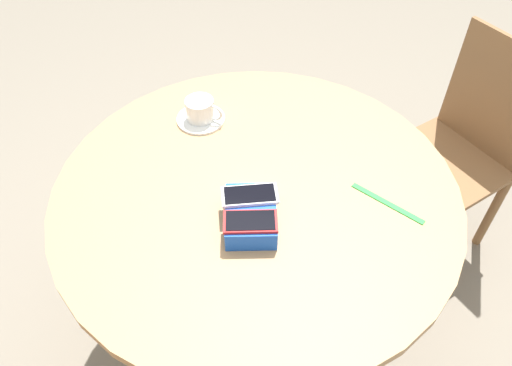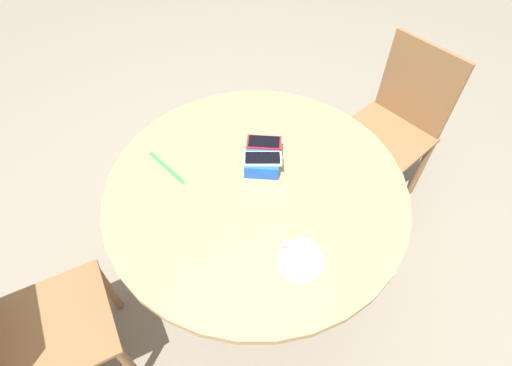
{
  "view_description": "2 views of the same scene",
  "coord_description": "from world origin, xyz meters",
  "views": [
    {
      "loc": [
        -0.91,
        -0.17,
        1.79
      ],
      "look_at": [
        0.0,
        0.0,
        0.81
      ],
      "focal_mm": 35.0,
      "sensor_mm": 36.0,
      "label": 1
    },
    {
      "loc": [
        0.87,
        0.26,
        1.94
      ],
      "look_at": [
        0.0,
        0.0,
        0.81
      ],
      "focal_mm": 28.0,
      "sensor_mm": 36.0,
      "label": 2
    }
  ],
  "objects": [
    {
      "name": "coffee_cup",
      "position": [
        0.25,
        0.22,
        0.83
      ],
      "size": [
        0.09,
        0.12,
        0.07
      ],
      "color": "white",
      "rests_on": "saucer"
    },
    {
      "name": "saucer",
      "position": [
        0.25,
        0.22,
        0.79
      ],
      "size": [
        0.15,
        0.15,
        0.01
      ],
      "primitive_type": "cylinder",
      "color": "white",
      "rests_on": "round_table"
    },
    {
      "name": "phone_white",
      "position": [
        -0.08,
        0.0,
        0.85
      ],
      "size": [
        0.11,
        0.16,
        0.01
      ],
      "color": "silver",
      "rests_on": "phone_box"
    },
    {
      "name": "lanyard_strap",
      "position": [
        0.01,
        -0.35,
        0.79
      ],
      "size": [
        0.12,
        0.19,
        0.0
      ],
      "primitive_type": "cube",
      "rotation": [
        0.0,
        0.0,
        1.07
      ],
      "color": "green",
      "rests_on": "round_table"
    },
    {
      "name": "chair_near_window",
      "position": [
        -0.83,
        0.51,
        0.47
      ],
      "size": [
        0.59,
        0.59,
        0.91
      ],
      "color": "brown",
      "rests_on": "ground_plane"
    },
    {
      "name": "ground_plane",
      "position": [
        0.0,
        0.0,
        0.0
      ],
      "size": [
        8.0,
        8.0,
        0.0
      ],
      "primitive_type": "plane",
      "color": "gray"
    },
    {
      "name": "chair_far_side",
      "position": [
        0.64,
        -0.67,
        0.46
      ],
      "size": [
        0.59,
        0.59,
        0.9
      ],
      "color": "brown",
      "rests_on": "ground_plane"
    },
    {
      "name": "round_table",
      "position": [
        0.0,
        0.0,
        0.7
      ],
      "size": [
        1.11,
        1.11,
        0.79
      ],
      "color": "#2D2D2D",
      "rests_on": "ground_plane"
    },
    {
      "name": "phone_box",
      "position": [
        -0.12,
        -0.01,
        0.82
      ],
      "size": [
        0.2,
        0.16,
        0.06
      ],
      "color": "blue",
      "rests_on": "round_table"
    },
    {
      "name": "phone_red",
      "position": [
        -0.17,
        -0.02,
        0.85
      ],
      "size": [
        0.1,
        0.14,
        0.01
      ],
      "color": "red",
      "rests_on": "phone_box"
    }
  ]
}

